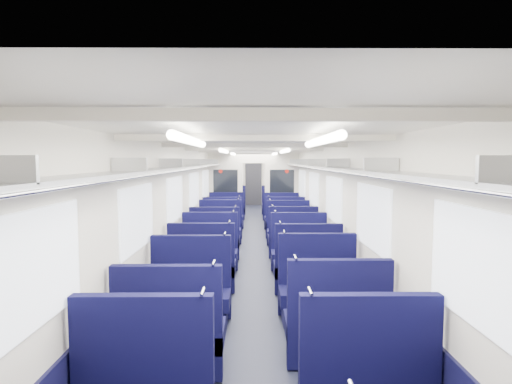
% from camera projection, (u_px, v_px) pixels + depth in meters
% --- Properties ---
extents(floor, '(2.80, 18.00, 0.01)m').
position_uv_depth(floor, '(254.00, 245.00, 10.08)').
color(floor, black).
rests_on(floor, ground).
extents(ceiling, '(2.80, 18.00, 0.01)m').
position_uv_depth(ceiling, '(254.00, 150.00, 9.89)').
color(ceiling, white).
rests_on(ceiling, wall_left).
extents(wall_left, '(0.02, 18.00, 2.35)m').
position_uv_depth(wall_left, '(197.00, 198.00, 9.97)').
color(wall_left, beige).
rests_on(wall_left, floor).
extents(dado_left, '(0.03, 17.90, 0.70)m').
position_uv_depth(dado_left, '(198.00, 231.00, 10.04)').
color(dado_left, black).
rests_on(dado_left, floor).
extents(wall_right, '(0.02, 18.00, 2.35)m').
position_uv_depth(wall_right, '(311.00, 198.00, 10.00)').
color(wall_right, beige).
rests_on(wall_right, floor).
extents(dado_right, '(0.03, 17.90, 0.70)m').
position_uv_depth(dado_right, '(310.00, 231.00, 10.06)').
color(dado_right, black).
rests_on(dado_right, floor).
extents(wall_far, '(2.80, 0.02, 2.35)m').
position_uv_depth(wall_far, '(253.00, 180.00, 18.96)').
color(wall_far, beige).
rests_on(wall_far, floor).
extents(luggage_rack_left, '(0.36, 17.40, 0.18)m').
position_uv_depth(luggage_rack_left, '(204.00, 165.00, 9.91)').
color(luggage_rack_left, '#B2B5BA').
rests_on(luggage_rack_left, wall_left).
extents(luggage_rack_right, '(0.36, 17.40, 0.18)m').
position_uv_depth(luggage_rack_right, '(304.00, 165.00, 9.93)').
color(luggage_rack_right, '#B2B5BA').
rests_on(luggage_rack_right, wall_right).
extents(windows, '(2.78, 15.60, 0.75)m').
position_uv_depth(windows, '(254.00, 189.00, 9.51)').
color(windows, white).
rests_on(windows, wall_left).
extents(ceiling_fittings, '(2.70, 16.06, 0.11)m').
position_uv_depth(ceiling_fittings, '(254.00, 152.00, 9.64)').
color(ceiling_fittings, silver).
rests_on(ceiling_fittings, ceiling).
extents(end_door, '(0.75, 0.06, 2.00)m').
position_uv_depth(end_door, '(253.00, 184.00, 18.91)').
color(end_door, black).
rests_on(end_door, floor).
extents(bulkhead, '(2.80, 0.10, 2.35)m').
position_uv_depth(bulkhead, '(254.00, 188.00, 12.65)').
color(bulkhead, silver).
rests_on(bulkhead, floor).
extents(seat_4, '(1.04, 0.57, 1.16)m').
position_uv_depth(seat_4, '(171.00, 339.00, 3.97)').
color(seat_4, '#0B0A34').
rests_on(seat_4, floor).
extents(seat_5, '(1.04, 0.57, 1.16)m').
position_uv_depth(seat_5, '(336.00, 329.00, 4.19)').
color(seat_5, '#0B0A34').
rests_on(seat_5, floor).
extents(seat_6, '(1.04, 0.57, 1.16)m').
position_uv_depth(seat_6, '(190.00, 297.00, 5.18)').
color(seat_6, '#0B0A34').
rests_on(seat_6, floor).
extents(seat_7, '(1.04, 0.57, 1.16)m').
position_uv_depth(seat_7, '(318.00, 293.00, 5.32)').
color(seat_7, '#0B0A34').
rests_on(seat_7, floor).
extents(seat_8, '(1.04, 0.57, 1.16)m').
position_uv_depth(seat_8, '(203.00, 269.00, 6.48)').
color(seat_8, '#0B0A34').
rests_on(seat_8, floor).
extents(seat_9, '(1.04, 0.57, 1.16)m').
position_uv_depth(seat_9, '(307.00, 270.00, 6.42)').
color(seat_9, '#0B0A34').
rests_on(seat_9, floor).
extents(seat_10, '(1.04, 0.57, 1.16)m').
position_uv_depth(seat_10, '(210.00, 254.00, 7.52)').
color(seat_10, '#0B0A34').
rests_on(seat_10, floor).
extents(seat_11, '(1.04, 0.57, 1.16)m').
position_uv_depth(seat_11, '(299.00, 255.00, 7.48)').
color(seat_11, '#0B0A34').
rests_on(seat_11, floor).
extents(seat_12, '(1.04, 0.57, 1.16)m').
position_uv_depth(seat_12, '(215.00, 242.00, 8.63)').
color(seat_12, '#0B0A34').
rests_on(seat_12, floor).
extents(seat_13, '(1.04, 0.57, 1.16)m').
position_uv_depth(seat_13, '(293.00, 241.00, 8.74)').
color(seat_13, '#0B0A34').
rests_on(seat_13, floor).
extents(seat_14, '(1.04, 0.57, 1.16)m').
position_uv_depth(seat_14, '(220.00, 232.00, 9.89)').
color(seat_14, '#0B0A34').
rests_on(seat_14, floor).
extents(seat_15, '(1.04, 0.57, 1.16)m').
position_uv_depth(seat_15, '(289.00, 233.00, 9.75)').
color(seat_15, '#0B0A34').
rests_on(seat_15, floor).
extents(seat_16, '(1.04, 0.57, 1.16)m').
position_uv_depth(seat_16, '(223.00, 225.00, 10.88)').
color(seat_16, '#0B0A34').
rests_on(seat_16, floor).
extents(seat_17, '(1.04, 0.57, 1.16)m').
position_uv_depth(seat_17, '(285.00, 225.00, 10.94)').
color(seat_17, '#0B0A34').
rests_on(seat_17, floor).
extents(seat_18, '(1.04, 0.57, 1.16)m').
position_uv_depth(seat_18, '(226.00, 218.00, 12.19)').
color(seat_18, '#0B0A34').
rests_on(seat_18, floor).
extents(seat_19, '(1.04, 0.57, 1.16)m').
position_uv_depth(seat_19, '(282.00, 219.00, 12.04)').
color(seat_19, '#0B0A34').
rests_on(seat_19, floor).
extents(seat_20, '(1.04, 0.57, 1.16)m').
position_uv_depth(seat_20, '(230.00, 210.00, 14.23)').
color(seat_20, '#0B0A34').
rests_on(seat_20, floor).
extents(seat_21, '(1.04, 0.57, 1.16)m').
position_uv_depth(seat_21, '(278.00, 210.00, 14.12)').
color(seat_21, '#0B0A34').
rests_on(seat_21, floor).
extents(seat_22, '(1.04, 0.57, 1.16)m').
position_uv_depth(seat_22, '(232.00, 206.00, 15.33)').
color(seat_22, '#0B0A34').
rests_on(seat_22, floor).
extents(seat_23, '(1.04, 0.57, 1.16)m').
position_uv_depth(seat_23, '(276.00, 206.00, 15.39)').
color(seat_23, '#0B0A34').
rests_on(seat_23, floor).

